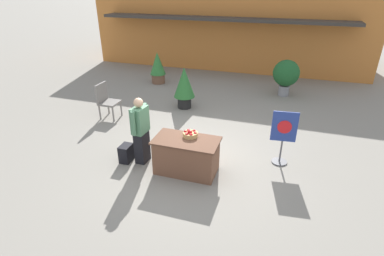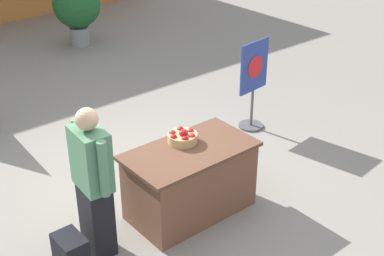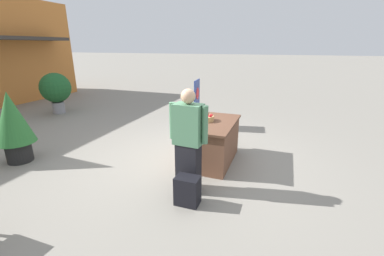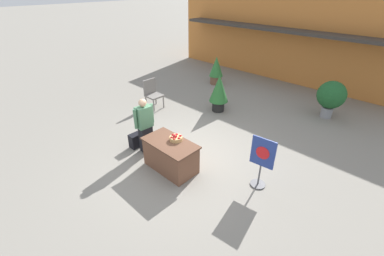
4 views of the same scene
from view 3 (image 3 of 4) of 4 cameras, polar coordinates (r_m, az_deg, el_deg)
ground_plane at (r=5.17m, az=-1.46°, el=-6.82°), size 120.00×120.00×0.00m
display_table at (r=4.93m, az=4.70°, el=-3.09°), size 1.41×0.78×0.80m
apple_basket at (r=4.86m, az=3.03°, el=2.37°), size 0.32×0.32×0.16m
person_visitor at (r=3.81m, az=-0.82°, el=-2.97°), size 0.29×0.61×1.59m
backpack at (r=3.73m, az=-1.01°, el=-13.72°), size 0.24×0.34×0.42m
poster_board at (r=6.94m, az=1.10°, el=5.76°), size 0.56×0.36×1.30m
potted_plant_near_right at (r=9.51m, az=-28.05°, el=7.67°), size 0.95×0.95×1.33m
potted_plant_far_right at (r=5.85m, az=-35.01°, el=0.98°), size 0.70×0.70×1.38m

